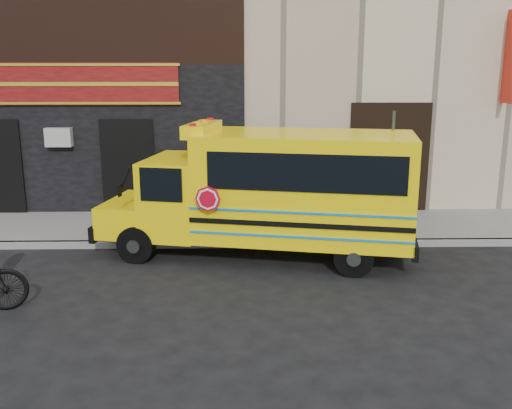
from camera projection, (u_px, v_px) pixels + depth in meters
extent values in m
plane|color=black|center=(245.00, 289.00, 10.80)|extent=(120.00, 120.00, 0.00)
cube|color=gray|center=(245.00, 244.00, 13.31)|extent=(40.00, 0.20, 0.15)
cube|color=#65645E|center=(245.00, 226.00, 14.77)|extent=(40.00, 3.00, 0.15)
cube|color=beige|center=(244.00, 5.00, 19.55)|extent=(20.00, 10.00, 12.00)
cube|color=black|center=(62.00, 140.00, 15.59)|extent=(10.00, 0.30, 4.00)
cube|color=black|center=(51.00, 5.00, 14.76)|extent=(10.00, 0.28, 3.00)
cube|color=#4D0B0B|center=(56.00, 84.00, 15.07)|extent=(6.50, 0.12, 1.10)
cube|color=black|center=(129.00, 167.00, 15.66)|extent=(1.30, 0.10, 2.50)
cube|color=red|center=(512.00, 57.00, 14.90)|extent=(0.10, 0.70, 2.40)
cylinder|color=black|center=(136.00, 244.00, 12.19)|extent=(0.84, 0.43, 0.80)
cylinder|color=black|center=(166.00, 221.00, 14.01)|extent=(0.84, 0.43, 0.80)
cylinder|color=black|center=(354.00, 257.00, 11.39)|extent=(0.84, 0.43, 0.80)
cylinder|color=black|center=(355.00, 231.00, 13.20)|extent=(0.84, 0.43, 0.80)
cube|color=#FFDC05|center=(133.00, 214.00, 13.08)|extent=(1.38, 2.16, 0.70)
cube|color=black|center=(111.00, 224.00, 13.24)|extent=(0.52, 2.03, 0.35)
cube|color=#FFDC05|center=(178.00, 195.00, 12.77)|extent=(1.59, 2.30, 1.70)
cube|color=black|center=(153.00, 177.00, 12.78)|extent=(0.42, 1.78, 0.90)
cube|color=#FFDC05|center=(305.00, 186.00, 12.20)|extent=(4.85, 3.05, 2.25)
cube|color=black|center=(411.00, 239.00, 12.05)|extent=(0.55, 2.18, 0.30)
cube|color=black|center=(305.00, 173.00, 11.01)|extent=(3.83, 0.81, 0.75)
cube|color=#FFDC05|center=(202.00, 129.00, 12.32)|extent=(0.81, 1.67, 0.28)
cylinder|color=#BC071C|center=(208.00, 199.00, 11.29)|extent=(0.52, 0.13, 0.52)
cylinder|color=#39403B|center=(390.00, 182.00, 12.83)|extent=(0.07, 0.07, 3.16)
cube|color=red|center=(393.00, 138.00, 12.52)|extent=(0.09, 0.27, 0.39)
cube|color=white|center=(392.00, 161.00, 12.64)|extent=(0.09, 0.27, 0.35)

